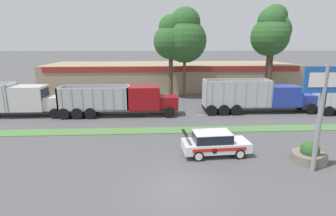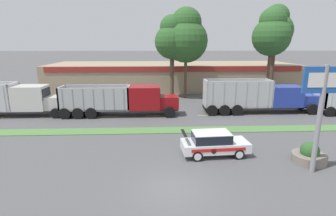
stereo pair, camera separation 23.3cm
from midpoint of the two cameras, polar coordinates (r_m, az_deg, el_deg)
name	(u,v)px [view 1 (the left image)]	position (r m, az deg, el deg)	size (l,w,h in m)	color
ground_plane	(176,189)	(14.16, 1.29, -17.18)	(600.00, 600.00, 0.00)	#515154
grass_verge	(167,130)	(22.73, -0.58, -4.88)	(120.00, 1.65, 0.06)	#517F42
centre_line_2	(51,118)	(29.30, -24.25, -1.90)	(2.40, 0.14, 0.01)	yellow
centre_line_3	(105,117)	(27.82, -13.81, -1.86)	(2.40, 0.14, 0.01)	yellow
centre_line_4	(157,116)	(27.34, -2.62, -1.74)	(2.40, 0.14, 0.01)	yellow
centre_line_5	(208,115)	(27.91, 8.54, -1.55)	(2.40, 0.14, 0.01)	yellow
centre_line_6	(258,114)	(29.48, 18.88, -1.33)	(2.40, 0.14, 0.01)	yellow
centre_line_7	(307,114)	(31.90, 27.90, -1.10)	(2.40, 0.14, 0.01)	yellow
dump_truck_lead	(131,101)	(27.51, -8.39, 1.61)	(12.09, 2.69, 3.44)	black
dump_truck_mid	(268,98)	(30.47, 20.68, 2.11)	(12.39, 2.58, 3.61)	black
dump_truck_trail	(17,101)	(31.08, -30.17, 1.37)	(12.70, 2.65, 3.45)	black
rally_car	(214,143)	(17.95, 9.70, -7.50)	(4.54, 2.17, 1.65)	white
store_sign_post	(323,98)	(16.73, 30.26, 1.80)	(2.40, 0.28, 6.22)	gray
stone_planter	(309,155)	(19.03, 28.10, -8.94)	(2.08, 2.08, 1.35)	slate
store_building_backdrop	(171,76)	(45.03, 0.54, 7.07)	(39.98, 12.10, 4.16)	#9E896B
tree_behind_left	(185,36)	(36.16, 3.50, 15.28)	(5.79, 5.79, 12.06)	brown
tree_behind_centre	(171,39)	(35.87, 0.44, 14.89)	(4.63, 4.63, 11.09)	brown
tree_behind_right	(274,28)	(42.25, 21.91, 15.85)	(4.90, 4.90, 12.83)	brown
tree_behind_far_right	(270,33)	(37.52, 21.18, 14.97)	(4.91, 4.91, 11.91)	brown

